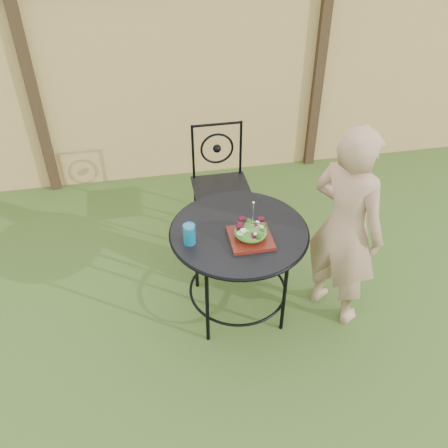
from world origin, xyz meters
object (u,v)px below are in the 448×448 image
patio_table (239,246)px  diner (345,228)px  salad_plate (250,238)px  patio_chair (220,181)px

patio_table → diner: bearing=-11.2°
diner → salad_plate: size_ratio=5.51×
diner → salad_plate: (-0.63, 0.03, -0.01)m
patio_table → patio_chair: patio_chair is taller
patio_table → salad_plate: size_ratio=3.42×
patio_chair → salad_plate: (0.01, -1.04, 0.23)m
patio_table → diner: 0.71m
patio_chair → diner: diner is taller
patio_chair → salad_plate: 1.06m
patio_table → diner: size_ratio=0.62×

